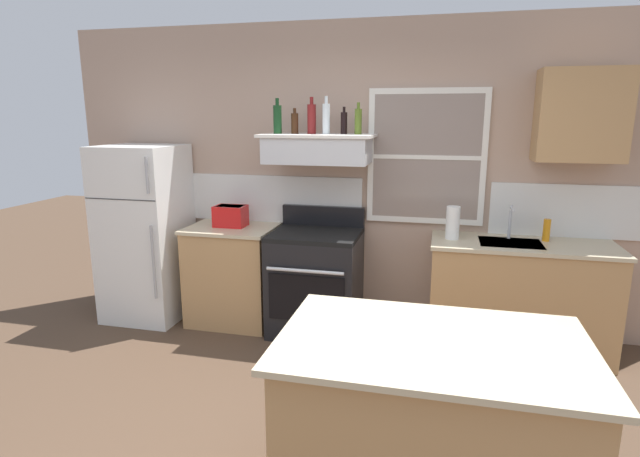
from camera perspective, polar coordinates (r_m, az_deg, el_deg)
back_wall at (r=4.59m, az=4.02°, el=5.78°), size 5.40×0.11×2.70m
refrigerator at (r=5.03m, az=-19.10°, el=-0.48°), size 0.70×0.72×1.63m
counter_left_of_stove at (r=4.78m, az=-9.75°, el=-5.10°), size 0.79×0.63×0.91m
toaster at (r=4.66m, az=-10.06°, el=1.44°), size 0.30×0.20×0.19m
stove_range at (r=4.50m, az=-0.49°, el=-5.95°), size 0.76×0.69×1.09m
range_hood_shelf at (r=4.36m, az=-0.21°, el=9.02°), size 0.96×0.52×0.24m
bottle_dark_green_wine at (r=4.42m, az=-4.82°, el=12.22°), size 0.07×0.07×0.30m
bottle_brown_stout at (r=4.41m, az=-2.87°, el=11.80°), size 0.06×0.06×0.22m
bottle_red_label_wine at (r=4.40m, az=-0.95°, el=12.31°), size 0.07×0.07×0.31m
bottle_clear_tall at (r=4.33m, az=0.69°, el=12.33°), size 0.06×0.06×0.31m
bottle_balsamic_dark at (r=4.36m, az=2.72°, el=11.85°), size 0.06×0.06×0.23m
bottle_olive_oil_square at (r=4.28m, az=4.33°, el=12.00°), size 0.06×0.06×0.26m
counter_right_with_sink at (r=4.46m, az=21.49°, el=-7.14°), size 1.43×0.63×0.91m
sink_faucet at (r=4.38m, az=20.70°, el=1.09°), size 0.03×0.17×0.28m
paper_towel_roll at (r=4.26m, az=14.75°, el=0.64°), size 0.11×0.11×0.27m
dish_soap_bottle at (r=4.44m, az=24.19°, el=-0.17°), size 0.06×0.06×0.18m
kitchen_island at (r=2.62m, az=12.09°, el=-21.26°), size 1.40×0.90×0.91m
upper_cabinet_right at (r=4.43m, az=27.37°, el=11.26°), size 0.64×0.32×0.70m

